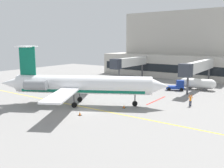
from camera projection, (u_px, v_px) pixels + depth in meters
ground at (85, 111)px, 39.52m from camera, size 120.00×120.00×0.11m
terminal_building at (186, 52)px, 76.51m from camera, size 57.96×13.59×20.01m
jet_bridge_west at (129, 62)px, 69.28m from camera, size 2.40×17.07×6.45m
jet_bridge_east at (199, 67)px, 56.43m from camera, size 2.40×21.29×6.53m
regional_jet at (80, 85)px, 42.65m from camera, size 27.26×21.82×10.13m
baggage_tug at (101, 87)px, 54.66m from camera, size 3.72×3.18×2.05m
pushback_tractor at (177, 86)px, 55.75m from camera, size 4.11×3.11×2.28m
fuel_tank at (198, 83)px, 56.54m from camera, size 7.90×2.96×2.53m
marshaller at (190, 100)px, 42.14m from camera, size 0.82×0.34×2.00m
safety_cone_alpha at (74, 92)px, 52.98m from camera, size 0.47×0.47×0.55m
safety_cone_bravo at (80, 114)px, 36.96m from camera, size 0.47×0.47×0.55m
safety_cone_charlie at (124, 107)px, 40.97m from camera, size 0.47×0.47×0.55m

